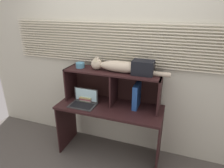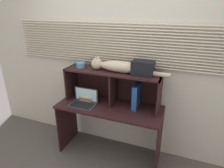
{
  "view_description": "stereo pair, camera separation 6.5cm",
  "coord_description": "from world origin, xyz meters",
  "px_view_note": "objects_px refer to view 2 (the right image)",
  "views": [
    {
      "loc": [
        0.8,
        -1.9,
        1.99
      ],
      "look_at": [
        0.0,
        0.34,
        1.04
      ],
      "focal_mm": 31.34,
      "sensor_mm": 36.0,
      "label": 1
    },
    {
      "loc": [
        0.86,
        -1.88,
        1.99
      ],
      "look_at": [
        0.0,
        0.34,
        1.04
      ],
      "focal_mm": 31.34,
      "sensor_mm": 36.0,
      "label": 2
    }
  ],
  "objects_px": {
    "binder_upright": "(136,96)",
    "small_basket": "(81,65)",
    "cat": "(118,66)",
    "book_stack": "(89,97)",
    "laptop": "(84,101)",
    "storage_box": "(143,68)"
  },
  "relations": [
    {
      "from": "small_basket",
      "to": "book_stack",
      "type": "bearing_deg",
      "value": -3.21
    },
    {
      "from": "binder_upright",
      "to": "storage_box",
      "type": "relative_size",
      "value": 1.24
    },
    {
      "from": "laptop",
      "to": "book_stack",
      "type": "bearing_deg",
      "value": 93.09
    },
    {
      "from": "binder_upright",
      "to": "small_basket",
      "type": "xyz_separation_m",
      "value": [
        -0.79,
        0.0,
        0.33
      ]
    },
    {
      "from": "cat",
      "to": "storage_box",
      "type": "xyz_separation_m",
      "value": [
        0.32,
        -0.0,
        0.02
      ]
    },
    {
      "from": "binder_upright",
      "to": "laptop",
      "type": "bearing_deg",
      "value": -166.24
    },
    {
      "from": "book_stack",
      "to": "small_basket",
      "type": "height_order",
      "value": "small_basket"
    },
    {
      "from": "storage_box",
      "to": "laptop",
      "type": "bearing_deg",
      "value": -167.32
    },
    {
      "from": "small_basket",
      "to": "binder_upright",
      "type": "bearing_deg",
      "value": 0.0
    },
    {
      "from": "book_stack",
      "to": "storage_box",
      "type": "height_order",
      "value": "storage_box"
    },
    {
      "from": "laptop",
      "to": "storage_box",
      "type": "height_order",
      "value": "storage_box"
    },
    {
      "from": "cat",
      "to": "storage_box",
      "type": "relative_size",
      "value": 3.9
    },
    {
      "from": "cat",
      "to": "binder_upright",
      "type": "relative_size",
      "value": 3.16
    },
    {
      "from": "cat",
      "to": "binder_upright",
      "type": "xyz_separation_m",
      "value": [
        0.26,
        -0.0,
        -0.37
      ]
    },
    {
      "from": "laptop",
      "to": "book_stack",
      "type": "xyz_separation_m",
      "value": [
        -0.01,
        0.16,
        -0.01
      ]
    },
    {
      "from": "cat",
      "to": "small_basket",
      "type": "xyz_separation_m",
      "value": [
        -0.53,
        -0.0,
        -0.04
      ]
    },
    {
      "from": "cat",
      "to": "storage_box",
      "type": "distance_m",
      "value": 0.32
    },
    {
      "from": "binder_upright",
      "to": "small_basket",
      "type": "bearing_deg",
      "value": 180.0
    },
    {
      "from": "cat",
      "to": "laptop",
      "type": "height_order",
      "value": "cat"
    },
    {
      "from": "small_basket",
      "to": "laptop",
      "type": "bearing_deg",
      "value": -56.27
    },
    {
      "from": "cat",
      "to": "book_stack",
      "type": "xyz_separation_m",
      "value": [
        -0.43,
        -0.01,
        -0.49
      ]
    },
    {
      "from": "storage_box",
      "to": "binder_upright",
      "type": "bearing_deg",
      "value": 180.0
    }
  ]
}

